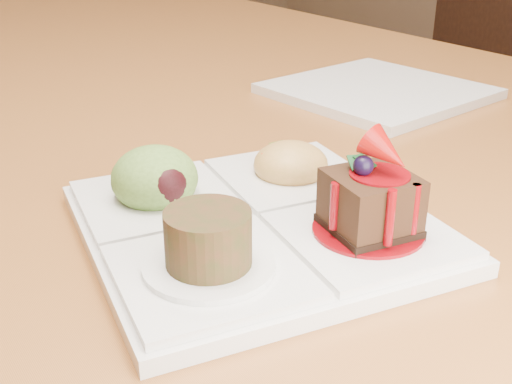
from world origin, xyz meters
TOP-DOWN VIEW (x-y plane):
  - dining_table at (0.00, 0.00)m, footprint 1.00×1.80m
  - chair_right at (1.01, 0.31)m, footprint 0.59×0.59m
  - sampler_plate at (-0.17, -0.52)m, footprint 0.28×0.28m
  - second_plate at (0.17, -0.30)m, footprint 0.25×0.25m

SIDE VIEW (x-z plane):
  - chair_right at x=1.01m, z-range 0.07..1.08m
  - dining_table at x=0.00m, z-range 0.31..1.06m
  - second_plate at x=0.17m, z-range 0.75..0.76m
  - sampler_plate at x=-0.17m, z-range 0.72..0.82m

